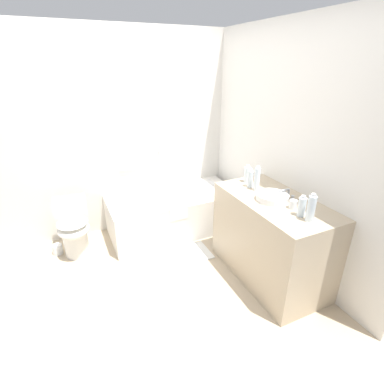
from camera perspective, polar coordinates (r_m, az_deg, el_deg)
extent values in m
plane|color=#C1AD8E|center=(3.09, -9.05, -17.21)|extent=(4.00, 4.00, 0.00)
cube|color=silver|center=(3.68, -15.98, 10.27)|extent=(3.40, 0.10, 2.41)
cube|color=silver|center=(3.19, 17.35, 8.11)|extent=(0.10, 2.84, 2.41)
cube|color=white|center=(3.78, -3.61, -4.00)|extent=(1.62, 0.75, 0.50)
cube|color=white|center=(3.68, -3.69, -1.10)|extent=(1.32, 0.54, 0.09)
cylinder|color=#BCBCC1|center=(3.90, 4.93, 1.61)|extent=(0.09, 0.03, 0.03)
cylinder|color=#BCBCC1|center=(3.81, -7.03, 6.37)|extent=(0.18, 0.03, 0.46)
cylinder|color=#BCBCC1|center=(3.73, -12.19, 5.09)|extent=(0.25, 0.03, 0.03)
cube|color=white|center=(3.36, -2.64, -3.88)|extent=(0.22, 0.03, 0.20)
cylinder|color=white|center=(3.59, -21.71, -8.82)|extent=(0.26, 0.26, 0.35)
ellipsoid|color=white|center=(3.47, -22.11, -6.76)|extent=(0.35, 0.37, 0.14)
ellipsoid|color=white|center=(3.43, -22.32, -5.56)|extent=(0.33, 0.35, 0.02)
cube|color=white|center=(3.60, -22.63, -3.13)|extent=(0.35, 0.16, 0.28)
cylinder|color=#B7B7BC|center=(3.54, -23.00, -1.00)|extent=(0.03, 0.03, 0.01)
cube|color=tan|center=(3.01, 15.07, -8.81)|extent=(0.63, 1.20, 0.86)
cylinder|color=white|center=(2.77, 15.43, -0.97)|extent=(0.29, 0.29, 0.06)
cylinder|color=#BABABF|center=(2.88, 18.31, -0.16)|extent=(0.02, 0.02, 0.08)
cylinder|color=#BABABF|center=(2.83, 17.54, 0.35)|extent=(0.12, 0.02, 0.02)
cylinder|color=#BABABF|center=(2.85, 19.05, -0.98)|extent=(0.03, 0.03, 0.04)
cylinder|color=#BABABF|center=(2.93, 17.49, -0.09)|extent=(0.03, 0.03, 0.04)
cylinder|color=silver|center=(2.47, 22.23, -3.07)|extent=(0.06, 0.06, 0.22)
cylinder|color=white|center=(2.43, 22.66, -0.56)|extent=(0.04, 0.04, 0.02)
cylinder|color=silver|center=(3.00, 11.33, 2.49)|extent=(0.06, 0.06, 0.17)
cylinder|color=white|center=(2.97, 11.47, 4.20)|extent=(0.03, 0.03, 0.02)
cylinder|color=silver|center=(2.92, 12.58, 2.43)|extent=(0.06, 0.06, 0.23)
cylinder|color=white|center=(2.88, 12.80, 4.77)|extent=(0.03, 0.03, 0.02)
cylinder|color=silver|center=(3.12, 10.75, 3.34)|extent=(0.07, 0.07, 0.16)
cylinder|color=white|center=(3.09, 10.88, 4.96)|extent=(0.04, 0.04, 0.02)
cylinder|color=silver|center=(2.54, 20.65, -2.76)|extent=(0.06, 0.06, 0.16)
cylinder|color=white|center=(2.51, 20.94, -0.89)|extent=(0.04, 0.04, 0.02)
cylinder|color=white|center=(2.67, 19.14, -2.28)|extent=(0.07, 0.07, 0.08)
cube|color=white|center=(3.42, -0.80, -12.10)|extent=(0.51, 0.36, 0.01)
cylinder|color=white|center=(3.75, -24.77, -10.12)|extent=(0.11, 0.11, 0.11)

